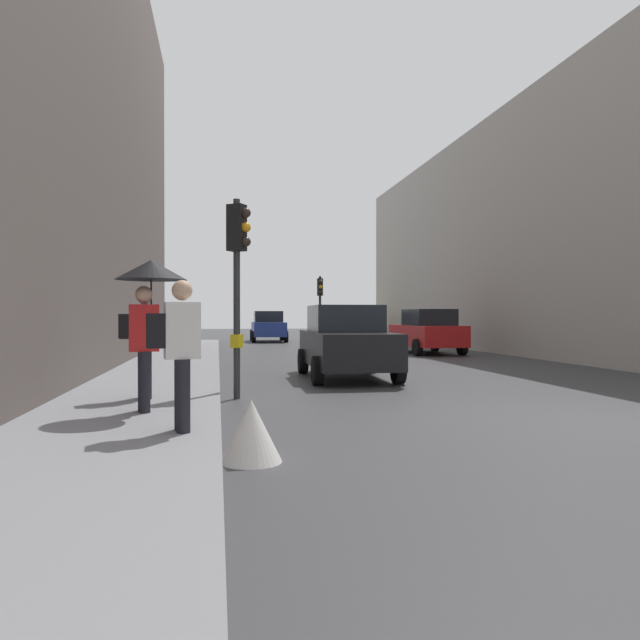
{
  "coord_description": "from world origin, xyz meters",
  "views": [
    {
      "loc": [
        -5.46,
        -7.74,
        1.52
      ],
      "look_at": [
        -2.31,
        10.66,
        1.37
      ],
      "focal_mm": 33.61,
      "sensor_mm": 36.0,
      "label": 1
    }
  ],
  "objects_px": {
    "traffic_light_far_median": "(320,298)",
    "car_yellow_taxi": "(348,325)",
    "pedestrian_with_grey_backpack": "(142,337)",
    "car_dark_suv": "(346,342)",
    "pedestrian_with_umbrella": "(149,292)",
    "car_blue_van": "(268,326)",
    "warning_sign_triangle": "(251,431)",
    "traffic_light_near_right": "(238,261)",
    "pedestrian_with_black_backpack": "(178,346)",
    "car_red_sedan": "(427,331)"
  },
  "relations": [
    {
      "from": "car_red_sedan",
      "to": "pedestrian_with_black_backpack",
      "type": "relative_size",
      "value": 2.4
    },
    {
      "from": "car_dark_suv",
      "to": "warning_sign_triangle",
      "type": "xyz_separation_m",
      "value": [
        -2.72,
        -7.95,
        -0.55
      ]
    },
    {
      "from": "traffic_light_near_right",
      "to": "pedestrian_with_umbrella",
      "type": "relative_size",
      "value": 1.69
    },
    {
      "from": "car_red_sedan",
      "to": "pedestrian_with_black_backpack",
      "type": "bearing_deg",
      "value": -119.11
    },
    {
      "from": "car_red_sedan",
      "to": "car_blue_van",
      "type": "height_order",
      "value": "same"
    },
    {
      "from": "car_blue_van",
      "to": "car_yellow_taxi",
      "type": "bearing_deg",
      "value": 22.06
    },
    {
      "from": "car_red_sedan",
      "to": "warning_sign_triangle",
      "type": "xyz_separation_m",
      "value": [
        -7.89,
        -16.55,
        -0.55
      ]
    },
    {
      "from": "traffic_light_far_median",
      "to": "pedestrian_with_grey_backpack",
      "type": "xyz_separation_m",
      "value": [
        -6.12,
        -18.55,
        -1.19
      ]
    },
    {
      "from": "traffic_light_far_median",
      "to": "pedestrian_with_umbrella",
      "type": "bearing_deg",
      "value": -106.41
    },
    {
      "from": "pedestrian_with_grey_backpack",
      "to": "pedestrian_with_black_backpack",
      "type": "height_order",
      "value": "same"
    },
    {
      "from": "traffic_light_near_right",
      "to": "car_yellow_taxi",
      "type": "distance_m",
      "value": 27.05
    },
    {
      "from": "traffic_light_near_right",
      "to": "car_red_sedan",
      "type": "relative_size",
      "value": 0.85
    },
    {
      "from": "pedestrian_with_grey_backpack",
      "to": "traffic_light_far_median",
      "type": "bearing_deg",
      "value": 71.74
    },
    {
      "from": "car_dark_suv",
      "to": "pedestrian_with_grey_backpack",
      "type": "distance_m",
      "value": 5.9
    },
    {
      "from": "traffic_light_near_right",
      "to": "pedestrian_with_black_backpack",
      "type": "relative_size",
      "value": 2.05
    },
    {
      "from": "traffic_light_near_right",
      "to": "car_dark_suv",
      "type": "height_order",
      "value": "traffic_light_near_right"
    },
    {
      "from": "car_yellow_taxi",
      "to": "car_blue_van",
      "type": "height_order",
      "value": "same"
    },
    {
      "from": "car_blue_van",
      "to": "traffic_light_far_median",
      "type": "bearing_deg",
      "value": -71.65
    },
    {
      "from": "pedestrian_with_umbrella",
      "to": "warning_sign_triangle",
      "type": "distance_m",
      "value": 3.22
    },
    {
      "from": "traffic_light_far_median",
      "to": "pedestrian_with_black_backpack",
      "type": "distance_m",
      "value": 22.18
    },
    {
      "from": "car_red_sedan",
      "to": "pedestrian_with_grey_backpack",
      "type": "xyz_separation_m",
      "value": [
        -9.44,
        -12.66,
        0.29
      ]
    },
    {
      "from": "pedestrian_with_umbrella",
      "to": "traffic_light_far_median",
      "type": "bearing_deg",
      "value": 73.59
    },
    {
      "from": "car_dark_suv",
      "to": "car_blue_van",
      "type": "distance_m",
      "value": 20.57
    },
    {
      "from": "car_yellow_taxi",
      "to": "pedestrian_with_umbrella",
      "type": "bearing_deg",
      "value": -107.84
    },
    {
      "from": "car_dark_suv",
      "to": "pedestrian_with_black_backpack",
      "type": "height_order",
      "value": "pedestrian_with_black_backpack"
    },
    {
      "from": "traffic_light_far_median",
      "to": "car_blue_van",
      "type": "relative_size",
      "value": 0.81
    },
    {
      "from": "pedestrian_with_umbrella",
      "to": "pedestrian_with_black_backpack",
      "type": "distance_m",
      "value": 1.78
    },
    {
      "from": "car_red_sedan",
      "to": "pedestrian_with_grey_backpack",
      "type": "bearing_deg",
      "value": -126.71
    },
    {
      "from": "traffic_light_near_right",
      "to": "car_red_sedan",
      "type": "bearing_deg",
      "value": 56.33
    },
    {
      "from": "traffic_light_far_median",
      "to": "car_blue_van",
      "type": "distance_m",
      "value": 6.56
    },
    {
      "from": "warning_sign_triangle",
      "to": "pedestrian_with_grey_backpack",
      "type": "bearing_deg",
      "value": 111.72
    },
    {
      "from": "car_red_sedan",
      "to": "pedestrian_with_umbrella",
      "type": "height_order",
      "value": "pedestrian_with_umbrella"
    },
    {
      "from": "traffic_light_near_right",
      "to": "pedestrian_with_umbrella",
      "type": "distance_m",
      "value": 2.66
    },
    {
      "from": "car_yellow_taxi",
      "to": "car_blue_van",
      "type": "distance_m",
      "value": 5.6
    },
    {
      "from": "pedestrian_with_grey_backpack",
      "to": "car_yellow_taxi",
      "type": "bearing_deg",
      "value": 70.82
    },
    {
      "from": "traffic_light_far_median",
      "to": "car_dark_suv",
      "type": "xyz_separation_m",
      "value": [
        -1.84,
        -14.5,
        -1.48
      ]
    },
    {
      "from": "car_yellow_taxi",
      "to": "pedestrian_with_umbrella",
      "type": "distance_m",
      "value": 29.52
    },
    {
      "from": "car_blue_van",
      "to": "pedestrian_with_umbrella",
      "type": "distance_m",
      "value": 26.29
    },
    {
      "from": "traffic_light_near_right",
      "to": "car_blue_van",
      "type": "relative_size",
      "value": 0.86
    },
    {
      "from": "traffic_light_far_median",
      "to": "car_yellow_taxi",
      "type": "xyz_separation_m",
      "value": [
        3.17,
        8.17,
        -1.48
      ]
    },
    {
      "from": "pedestrian_with_umbrella",
      "to": "pedestrian_with_black_backpack",
      "type": "height_order",
      "value": "pedestrian_with_umbrella"
    },
    {
      "from": "car_blue_van",
      "to": "pedestrian_with_grey_backpack",
      "type": "height_order",
      "value": "pedestrian_with_grey_backpack"
    },
    {
      "from": "pedestrian_with_grey_backpack",
      "to": "car_dark_suv",
      "type": "bearing_deg",
      "value": 43.47
    },
    {
      "from": "pedestrian_with_umbrella",
      "to": "car_dark_suv",
      "type": "bearing_deg",
      "value": 53.43
    },
    {
      "from": "car_dark_suv",
      "to": "warning_sign_triangle",
      "type": "distance_m",
      "value": 8.42
    },
    {
      "from": "car_yellow_taxi",
      "to": "pedestrian_with_black_backpack",
      "type": "bearing_deg",
      "value": -106.06
    },
    {
      "from": "traffic_light_near_right",
      "to": "car_red_sedan",
      "type": "xyz_separation_m",
      "value": [
        7.87,
        11.81,
        -1.62
      ]
    },
    {
      "from": "traffic_light_near_right",
      "to": "warning_sign_triangle",
      "type": "relative_size",
      "value": 5.58
    },
    {
      "from": "car_yellow_taxi",
      "to": "pedestrian_with_grey_backpack",
      "type": "bearing_deg",
      "value": -109.18
    },
    {
      "from": "car_blue_van",
      "to": "pedestrian_with_umbrella",
      "type": "height_order",
      "value": "pedestrian_with_umbrella"
    }
  ]
}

